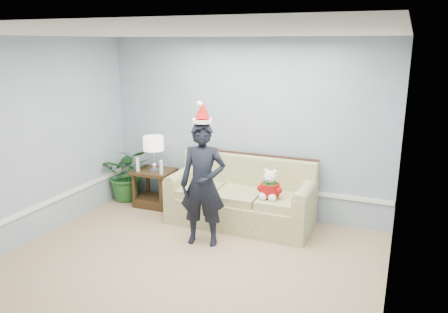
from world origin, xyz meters
The scene contains 10 objects.
room_shell centered at (0.00, 0.00, 1.35)m, with size 4.54×5.04×2.74m.
wainscot_trim centered at (-1.18, 1.18, 0.45)m, with size 4.49×4.99×0.06m.
sofa centered at (0.14, 2.06, 0.35)m, with size 2.10×0.90×0.98m.
side_table centered at (-1.43, 2.14, 0.24)m, with size 0.64×0.55×0.61m.
table_lamp centered at (-1.38, 2.09, 1.05)m, with size 0.32×0.32×0.57m.
candle_pair centered at (-1.40, 1.98, 0.71)m, with size 0.49×0.06×0.23m.
houseplant centered at (-2.00, 2.23, 0.46)m, with size 0.83×0.72×0.92m, color #1F5522.
man centered at (-0.09, 1.20, 0.82)m, with size 0.60×0.39×1.65m, color black.
santa_hat centered at (-0.09, 1.22, 1.76)m, with size 0.31×0.34×0.29m.
teddy_bear centered at (0.63, 1.84, 0.67)m, with size 0.27×0.30×0.43m.
Camera 1 is at (2.27, -3.67, 2.63)m, focal length 35.00 mm.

